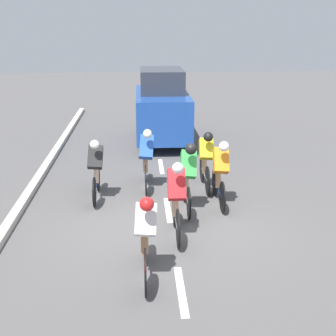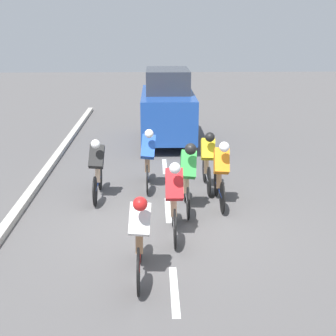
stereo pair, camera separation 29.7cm
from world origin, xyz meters
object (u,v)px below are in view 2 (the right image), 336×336
(cyclist_blue, at_px, (148,157))
(cyclist_red, at_px, (174,198))
(cyclist_black, at_px, (97,167))
(cyclist_white, at_px, (140,234))
(cyclist_yellow, at_px, (208,159))
(support_car, at_px, (168,107))
(cyclist_green, at_px, (188,174))
(cyclist_orange, at_px, (221,171))

(cyclist_blue, bearing_deg, cyclist_red, 100.53)
(cyclist_black, xyz_separation_m, cyclist_blue, (-1.14, -0.68, 0.03))
(cyclist_black, height_order, cyclist_white, cyclist_white)
(cyclist_blue, relative_size, cyclist_yellow, 0.98)
(cyclist_black, xyz_separation_m, support_car, (-1.75, -5.31, 0.44))
(cyclist_blue, bearing_deg, cyclist_white, 88.90)
(cyclist_black, relative_size, cyclist_green, 1.00)
(cyclist_green, distance_m, support_car, 6.13)
(cyclist_orange, xyz_separation_m, cyclist_yellow, (0.17, -1.04, -0.02))
(cyclist_red, relative_size, cyclist_white, 0.97)
(cyclist_red, bearing_deg, cyclist_green, -105.03)
(cyclist_black, distance_m, cyclist_red, 2.66)
(cyclist_white, bearing_deg, cyclist_black, -73.33)
(cyclist_red, height_order, cyclist_white, cyclist_red)
(cyclist_white, distance_m, support_car, 8.90)
(cyclist_blue, height_order, cyclist_yellow, cyclist_blue)
(cyclist_blue, distance_m, cyclist_white, 4.23)
(cyclist_blue, height_order, cyclist_white, cyclist_blue)
(cyclist_red, distance_m, cyclist_white, 1.58)
(cyclist_blue, xyz_separation_m, support_car, (-0.61, -4.63, 0.40))
(cyclist_blue, xyz_separation_m, cyclist_green, (-0.86, 1.48, 0.04))
(cyclist_blue, height_order, cyclist_orange, cyclist_blue)
(support_car, bearing_deg, cyclist_white, 85.55)
(cyclist_green, height_order, cyclist_white, cyclist_green)
(cyclist_blue, bearing_deg, support_car, -97.49)
(cyclist_white, bearing_deg, cyclist_green, -108.87)
(cyclist_black, xyz_separation_m, cyclist_orange, (-2.74, 0.49, 0.04))
(cyclist_black, relative_size, support_car, 0.43)
(cyclist_blue, bearing_deg, cyclist_green, 120.00)
(cyclist_green, distance_m, cyclist_yellow, 1.47)
(cyclist_orange, bearing_deg, cyclist_white, 61.23)
(cyclist_yellow, distance_m, cyclist_white, 4.37)
(cyclist_red, height_order, cyclist_orange, cyclist_red)
(cyclist_blue, distance_m, cyclist_yellow, 1.43)
(cyclist_orange, distance_m, cyclist_green, 0.81)
(cyclist_orange, distance_m, cyclist_white, 3.49)
(cyclist_black, bearing_deg, support_car, -108.27)
(cyclist_blue, xyz_separation_m, cyclist_red, (-0.51, 2.76, 0.00))
(cyclist_blue, xyz_separation_m, cyclist_yellow, (-1.43, 0.13, -0.02))
(cyclist_blue, distance_m, cyclist_red, 2.81)
(cyclist_black, height_order, cyclist_green, cyclist_green)
(cyclist_white, xyz_separation_m, support_car, (-0.69, -8.86, 0.43))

